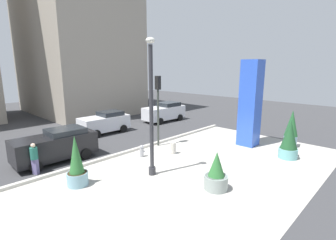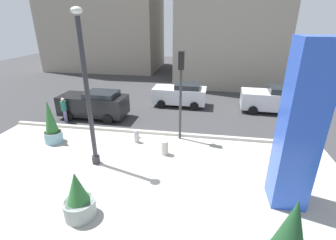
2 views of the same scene
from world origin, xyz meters
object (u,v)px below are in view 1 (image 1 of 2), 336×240
(potted_plant_near_left, at_px, (291,129))
(potted_plant_curbside, at_px, (77,165))
(concrete_bollard, at_px, (173,148))
(car_far_lane, at_px, (105,122))
(fire_hydrant, at_px, (142,151))
(car_intersection, at_px, (164,112))
(car_curb_east, at_px, (56,145))
(potted_plant_mid_plaza, at_px, (216,174))
(potted_plant_near_right, at_px, (289,140))
(pedestrian_on_sidewalk, at_px, (34,157))
(art_pillar_blue, at_px, (250,104))
(traffic_light_corner, at_px, (158,100))
(lamp_post, at_px, (151,111))

(potted_plant_near_left, xyz_separation_m, potted_plant_curbside, (-12.78, 5.10, -0.26))
(concrete_bollard, distance_m, car_far_lane, 7.54)
(fire_hydrant, height_order, car_intersection, car_intersection)
(car_curb_east, distance_m, car_far_lane, 6.41)
(potted_plant_mid_plaza, xyz_separation_m, car_far_lane, (1.96, 12.06, 0.18))
(potted_plant_mid_plaza, bearing_deg, car_far_lane, 80.78)
(potted_plant_near_right, xyz_separation_m, concrete_bollard, (-4.21, 5.48, -0.73))
(pedestrian_on_sidewalk, bearing_deg, potted_plant_curbside, -71.66)
(potted_plant_near_left, relative_size, fire_hydrant, 3.39)
(art_pillar_blue, relative_size, traffic_light_corner, 1.22)
(potted_plant_near_right, bearing_deg, concrete_bollard, 127.55)
(fire_hydrant, height_order, pedestrian_on_sidewalk, pedestrian_on_sidewalk)
(car_intersection, relative_size, car_curb_east, 0.98)
(potted_plant_curbside, bearing_deg, car_curb_east, 80.39)
(lamp_post, bearing_deg, car_intersection, 41.84)
(lamp_post, distance_m, car_far_lane, 9.60)
(lamp_post, bearing_deg, concrete_bollard, 23.79)
(car_far_lane, bearing_deg, pedestrian_on_sidewalk, -147.04)
(potted_plant_near_right, xyz_separation_m, car_intersection, (2.37, 12.75, -0.17))
(fire_hydrant, distance_m, car_intersection, 10.42)
(art_pillar_blue, relative_size, fire_hydrant, 7.80)
(potted_plant_near_left, height_order, concrete_bollard, potted_plant_near_left)
(fire_hydrant, bearing_deg, car_far_lane, 76.32)
(potted_plant_near_right, relative_size, potted_plant_mid_plaza, 1.34)
(potted_plant_near_right, relative_size, potted_plant_curbside, 0.99)
(car_intersection, bearing_deg, fire_hydrant, -143.01)
(lamp_post, bearing_deg, car_curb_east, 115.15)
(fire_hydrant, bearing_deg, art_pillar_blue, -27.61)
(fire_hydrant, relative_size, pedestrian_on_sidewalk, 0.46)
(potted_plant_curbside, relative_size, car_far_lane, 0.59)
(potted_plant_near_right, height_order, fire_hydrant, potted_plant_near_right)
(potted_plant_near_left, xyz_separation_m, car_intersection, (0.02, 12.08, -0.33))
(traffic_light_corner, bearing_deg, art_pillar_blue, -44.50)
(art_pillar_blue, relative_size, car_curb_east, 1.30)
(potted_plant_near_left, bearing_deg, car_curb_east, 143.73)
(potted_plant_mid_plaza, bearing_deg, car_intersection, 53.67)
(car_curb_east, bearing_deg, potted_plant_mid_plaza, -68.15)
(car_curb_east, bearing_deg, car_intersection, 14.68)
(potted_plant_near_right, bearing_deg, car_far_lane, 108.54)
(potted_plant_near_left, relative_size, car_far_lane, 0.63)
(car_intersection, bearing_deg, potted_plant_near_left, -90.07)
(lamp_post, bearing_deg, potted_plant_curbside, 153.12)
(car_curb_east, bearing_deg, lamp_post, -64.85)
(car_intersection, bearing_deg, car_curb_east, -165.32)
(lamp_post, relative_size, traffic_light_corner, 1.40)
(potted_plant_near_right, distance_m, concrete_bollard, 6.95)
(art_pillar_blue, height_order, concrete_bollard, art_pillar_blue)
(potted_plant_near_left, relative_size, car_curb_east, 0.56)
(potted_plant_mid_plaza, bearing_deg, car_curb_east, 111.85)
(potted_plant_near_left, bearing_deg, potted_plant_curbside, 158.24)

